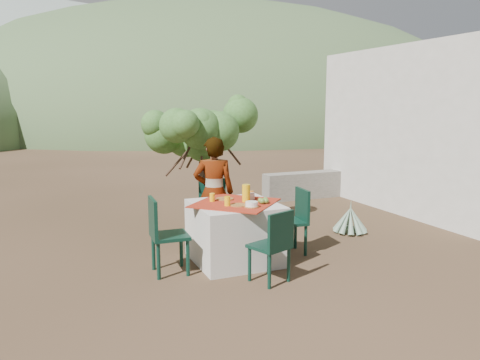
{
  "coord_description": "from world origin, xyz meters",
  "views": [
    {
      "loc": [
        -1.8,
        -5.01,
        2.0
      ],
      "look_at": [
        0.6,
        0.69,
        0.97
      ],
      "focal_mm": 35.0,
      "sensor_mm": 36.0,
      "label": 1
    }
  ],
  "objects_px": {
    "chair_far": "(212,206)",
    "shrub_tree": "(205,138)",
    "chair_left": "(163,232)",
    "juice_pitcher": "(246,193)",
    "chair_near": "(274,243)",
    "guesthouse": "(454,128)",
    "agave": "(350,220)",
    "person": "(214,192)",
    "chair_right": "(295,218)",
    "table": "(235,232)"
  },
  "relations": [
    {
      "from": "chair_far",
      "to": "shrub_tree",
      "type": "height_order",
      "value": "shrub_tree"
    },
    {
      "from": "chair_left",
      "to": "juice_pitcher",
      "type": "bearing_deg",
      "value": -83.1
    },
    {
      "from": "chair_left",
      "to": "chair_near",
      "type": "bearing_deg",
      "value": -123.08
    },
    {
      "from": "guesthouse",
      "to": "agave",
      "type": "bearing_deg",
      "value": -162.39
    },
    {
      "from": "person",
      "to": "chair_left",
      "type": "bearing_deg",
      "value": 59.4
    },
    {
      "from": "chair_near",
      "to": "chair_right",
      "type": "distance_m",
      "value": 1.14
    },
    {
      "from": "chair_left",
      "to": "agave",
      "type": "relative_size",
      "value": 1.58
    },
    {
      "from": "chair_right",
      "to": "shrub_tree",
      "type": "xyz_separation_m",
      "value": [
        -0.72,
        1.59,
        0.97
      ]
    },
    {
      "from": "shrub_tree",
      "to": "juice_pitcher",
      "type": "height_order",
      "value": "shrub_tree"
    },
    {
      "from": "chair_far",
      "to": "chair_left",
      "type": "relative_size",
      "value": 0.96
    },
    {
      "from": "table",
      "to": "juice_pitcher",
      "type": "bearing_deg",
      "value": -4.83
    },
    {
      "from": "table",
      "to": "agave",
      "type": "xyz_separation_m",
      "value": [
        2.14,
        0.52,
        -0.19
      ]
    },
    {
      "from": "shrub_tree",
      "to": "juice_pitcher",
      "type": "xyz_separation_m",
      "value": [
        0.0,
        -1.6,
        -0.58
      ]
    },
    {
      "from": "chair_near",
      "to": "juice_pitcher",
      "type": "xyz_separation_m",
      "value": [
        0.03,
        0.84,
        0.41
      ]
    },
    {
      "from": "chair_near",
      "to": "chair_left",
      "type": "bearing_deg",
      "value": -55.51
    },
    {
      "from": "agave",
      "to": "table",
      "type": "bearing_deg",
      "value": -166.26
    },
    {
      "from": "shrub_tree",
      "to": "juice_pitcher",
      "type": "relative_size",
      "value": 8.34
    },
    {
      "from": "chair_near",
      "to": "chair_far",
      "type": "bearing_deg",
      "value": -108.86
    },
    {
      "from": "chair_near",
      "to": "person",
      "type": "relative_size",
      "value": 0.54
    },
    {
      "from": "table",
      "to": "guesthouse",
      "type": "xyz_separation_m",
      "value": [
        5.24,
        1.51,
        1.12
      ]
    },
    {
      "from": "chair_near",
      "to": "chair_right",
      "type": "bearing_deg",
      "value": -150.71
    },
    {
      "from": "agave",
      "to": "guesthouse",
      "type": "height_order",
      "value": "guesthouse"
    },
    {
      "from": "chair_far",
      "to": "chair_left",
      "type": "height_order",
      "value": "chair_left"
    },
    {
      "from": "chair_left",
      "to": "guesthouse",
      "type": "height_order",
      "value": "guesthouse"
    },
    {
      "from": "chair_far",
      "to": "juice_pitcher",
      "type": "bearing_deg",
      "value": -68.65
    },
    {
      "from": "person",
      "to": "chair_near",
      "type": "bearing_deg",
      "value": 114.81
    },
    {
      "from": "person",
      "to": "guesthouse",
      "type": "distance_m",
      "value": 5.39
    },
    {
      "from": "chair_far",
      "to": "agave",
      "type": "distance_m",
      "value": 2.16
    },
    {
      "from": "agave",
      "to": "shrub_tree",
      "type": "bearing_deg",
      "value": 152.07
    },
    {
      "from": "person",
      "to": "juice_pitcher",
      "type": "xyz_separation_m",
      "value": [
        0.19,
        -0.69,
        0.1
      ]
    },
    {
      "from": "chair_far",
      "to": "shrub_tree",
      "type": "distance_m",
      "value": 1.08
    },
    {
      "from": "juice_pitcher",
      "to": "table",
      "type": "bearing_deg",
      "value": 175.17
    },
    {
      "from": "table",
      "to": "chair_far",
      "type": "relative_size",
      "value": 1.48
    },
    {
      "from": "agave",
      "to": "chair_near",
      "type": "bearing_deg",
      "value": -145.76
    },
    {
      "from": "person",
      "to": "shrub_tree",
      "type": "bearing_deg",
      "value": -82.32
    },
    {
      "from": "chair_far",
      "to": "person",
      "type": "height_order",
      "value": "person"
    },
    {
      "from": "chair_near",
      "to": "shrub_tree",
      "type": "bearing_deg",
      "value": -110.29
    },
    {
      "from": "chair_far",
      "to": "chair_right",
      "type": "distance_m",
      "value": 1.35
    },
    {
      "from": "shrub_tree",
      "to": "agave",
      "type": "xyz_separation_m",
      "value": [
        2.0,
        -1.06,
        -1.26
      ]
    },
    {
      "from": "chair_right",
      "to": "guesthouse",
      "type": "relative_size",
      "value": 0.21
    },
    {
      "from": "chair_right",
      "to": "shrub_tree",
      "type": "relative_size",
      "value": 0.47
    },
    {
      "from": "table",
      "to": "chair_far",
      "type": "height_order",
      "value": "chair_far"
    },
    {
      "from": "chair_far",
      "to": "chair_left",
      "type": "xyz_separation_m",
      "value": [
        -1.03,
        -1.2,
        0.02
      ]
    },
    {
      "from": "chair_left",
      "to": "person",
      "type": "xyz_separation_m",
      "value": [
        0.91,
        0.77,
        0.26
      ]
    },
    {
      "from": "person",
      "to": "shrub_tree",
      "type": "height_order",
      "value": "shrub_tree"
    },
    {
      "from": "table",
      "to": "chair_left",
      "type": "height_order",
      "value": "chair_left"
    },
    {
      "from": "chair_right",
      "to": "guesthouse",
      "type": "bearing_deg",
      "value": 114.46
    },
    {
      "from": "chair_left",
      "to": "shrub_tree",
      "type": "height_order",
      "value": "shrub_tree"
    },
    {
      "from": "shrub_tree",
      "to": "chair_far",
      "type": "bearing_deg",
      "value": -96.5
    },
    {
      "from": "person",
      "to": "guesthouse",
      "type": "bearing_deg",
      "value": -152.03
    }
  ]
}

